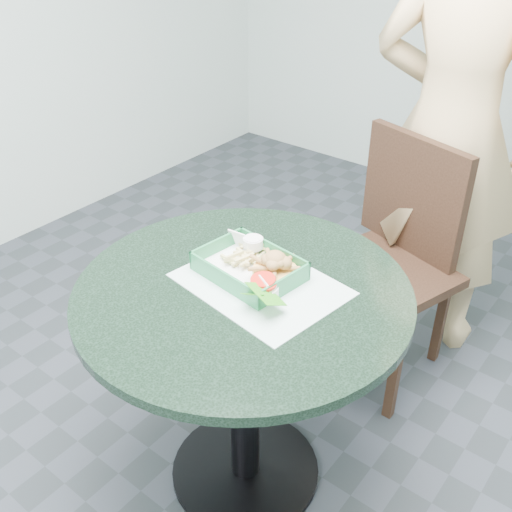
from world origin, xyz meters
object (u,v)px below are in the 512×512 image
Objects in this scene: crab_sandwich at (276,268)px; sauce_ramekin at (249,248)px; cafe_table at (244,341)px; diner_person at (461,76)px; food_basket at (249,276)px; dining_chair at (393,246)px.

crab_sandwich reaches higher than sauce_ramekin.
cafe_table is 1.25m from diner_person.
food_basket is at bearing 78.52° from diner_person.
crab_sandwich is (-0.02, -0.73, 0.27)m from dining_chair.
dining_chair is 0.42× the size of diner_person.
food_basket is at bearing -150.81° from crab_sandwich.
food_basket is 0.10m from sauce_ramekin.
dining_chair is at bearing 88.21° from crab_sandwich.
dining_chair is 0.78m from crab_sandwich.
sauce_ramekin is (-0.18, -0.99, -0.32)m from diner_person.
food_basket is 0.08m from crab_sandwich.
crab_sandwich reaches higher than cafe_table.
sauce_ramekin is at bearing 74.61° from diner_person.
diner_person is at bearing 84.96° from cafe_table.
dining_chair is 15.60× the size of sauce_ramekin.
dining_chair is (0.06, 0.82, -0.05)m from cafe_table.
dining_chair is 0.66m from diner_person.
food_basket is at bearing -79.85° from dining_chair.
crab_sandwich is (0.04, 0.10, 0.22)m from cafe_table.
food_basket is 2.23× the size of crab_sandwich.
dining_chair is at bearing 85.69° from cafe_table.
crab_sandwich reaches higher than food_basket.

